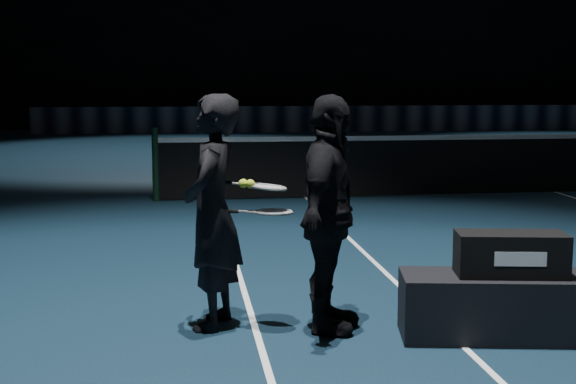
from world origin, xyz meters
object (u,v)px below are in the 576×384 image
player_a (212,212)px  racket_upper (267,187)px  player_b (329,214)px  racket_lower (273,212)px  tennis_balls (247,181)px  racket_bag (511,254)px  player_bench (509,306)px

player_a → racket_upper: 0.44m
player_b → racket_lower: size_ratio=2.53×
player_a → tennis_balls: (0.25, -0.06, 0.23)m
player_b → racket_lower: player_b is taller
player_a → player_b: same height
racket_lower → tennis_balls: tennis_balls is taller
player_b → racket_lower: (-0.39, 0.10, 0.01)m
racket_upper → tennis_balls: bearing=-170.4°
player_a → racket_upper: (0.40, -0.06, 0.19)m
racket_bag → player_a: bearing=175.0°
player_a → racket_lower: bearing=92.4°
racket_bag → racket_lower: size_ratio=1.11×
racket_bag → player_b: (-1.24, 0.33, 0.25)m
player_bench → racket_bag: (0.00, 0.00, 0.38)m
player_bench → racket_lower: racket_lower is taller
racket_upper → player_a: bearing=-178.3°
player_b → racket_upper: (-0.43, 0.15, 0.19)m
racket_bag → racket_upper: racket_upper is taller
player_bench → racket_upper: racket_upper is taller
racket_upper → racket_lower: bearing=-42.7°
player_a → player_b: (0.82, -0.21, 0.00)m
racket_upper → player_b: bearing=-9.1°
racket_lower → racket_upper: (-0.04, 0.05, 0.18)m
player_a → racket_lower: 0.45m
racket_bag → player_b: size_ratio=0.44×
player_b → tennis_balls: (-0.57, 0.15, 0.23)m
player_b → racket_lower: 0.40m
racket_bag → player_b: player_b is taller
racket_lower → racket_upper: racket_upper is taller
player_a → racket_lower: player_a is taller
racket_lower → racket_upper: size_ratio=1.00×
racket_lower → racket_upper: bearing=141.3°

